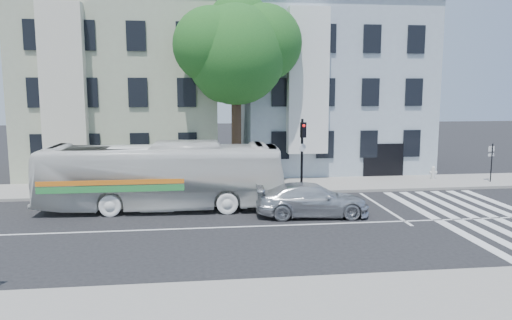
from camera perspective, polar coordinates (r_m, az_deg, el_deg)
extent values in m
plane|color=black|center=(20.77, -0.18, -7.60)|extent=(120.00, 120.00, 0.00)
cube|color=gray|center=(28.49, -2.13, -3.08)|extent=(80.00, 4.00, 0.15)
cube|color=gray|center=(13.32, 4.18, -16.66)|extent=(80.00, 4.00, 0.15)
cube|color=#9FA388|center=(35.13, -14.76, 7.71)|extent=(12.00, 10.00, 11.00)
cube|color=#99A5B6|center=(36.08, 8.08, 7.91)|extent=(12.00, 10.00, 11.00)
cylinder|color=#2D2116|center=(28.60, -2.24, 2.09)|extent=(0.56, 0.56, 5.20)
sphere|color=#144118|center=(28.49, -2.30, 11.93)|extent=(5.60, 5.60, 5.60)
sphere|color=#144118|center=(29.12, 0.85, 13.24)|extent=(4.40, 4.40, 4.40)
sphere|color=#144118|center=(28.15, -5.17, 12.97)|extent=(4.20, 4.20, 4.20)
sphere|color=#144118|center=(29.86, -1.93, 15.04)|extent=(3.80, 3.80, 3.80)
sphere|color=#144118|center=(29.00, -3.59, 9.88)|extent=(3.40, 3.40, 3.40)
imported|color=silver|center=(23.72, -10.66, -1.81)|extent=(3.14, 11.48, 3.17)
imported|color=silver|center=(22.41, 6.44, -4.54)|extent=(2.40, 5.16, 1.46)
cylinder|color=black|center=(27.06, 5.26, 0.45)|extent=(0.13, 0.13, 4.03)
cube|color=black|center=(26.66, 5.42, 3.44)|extent=(0.33, 0.30, 0.82)
sphere|color=red|center=(26.51, 5.49, 3.93)|extent=(0.15, 0.15, 0.15)
cylinder|color=white|center=(26.85, 5.35, 1.42)|extent=(0.40, 0.19, 0.42)
cylinder|color=silver|center=(32.30, 19.59, -1.49)|extent=(0.26, 0.26, 0.64)
sphere|color=silver|center=(32.25, 19.62, -0.87)|extent=(0.23, 0.23, 0.23)
cylinder|color=silver|center=(32.29, 19.60, -1.34)|extent=(0.45, 0.23, 0.15)
cylinder|color=black|center=(32.53, 25.32, -0.28)|extent=(0.06, 0.06, 2.28)
cube|color=white|center=(32.52, 25.32, 1.17)|extent=(0.41, 0.13, 0.32)
cube|color=white|center=(32.56, 25.28, 0.54)|extent=(0.41, 0.13, 0.16)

